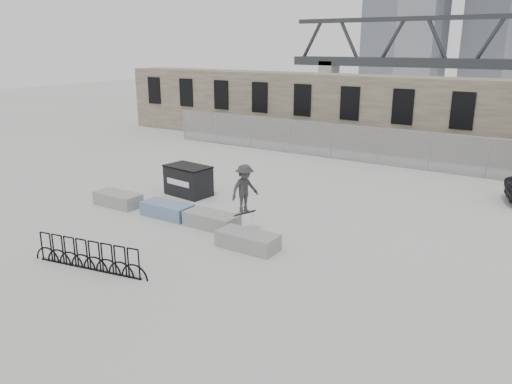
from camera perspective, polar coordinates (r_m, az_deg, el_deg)
ground at (r=18.82m, az=-7.74°, el=-3.16°), size 120.00×120.00×0.00m
stone_wall at (r=32.07m, az=11.49°, el=8.96°), size 36.00×2.58×4.50m
chainlink_fence at (r=28.85m, az=8.57°, el=5.84°), size 22.06×0.06×2.02m
planter_far_left at (r=20.95m, az=-15.50°, el=-0.75°), size 2.00×0.90×0.53m
planter_center_left at (r=19.20m, az=-10.12°, el=-1.96°), size 2.00×0.90×0.53m
planter_center_right at (r=17.89m, az=-5.10°, el=-3.16°), size 2.00×0.90×0.53m
planter_offset at (r=16.01m, az=-0.95°, el=-5.50°), size 2.00×0.90×0.53m
dumpster at (r=21.72m, az=-7.74°, el=1.33°), size 2.10×1.42×1.30m
bike_rack at (r=15.30m, az=-18.62°, el=-6.88°), size 3.98×0.78×0.90m
skateboarder at (r=16.53m, az=-1.31°, el=0.36°), size 0.89×1.20×1.83m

